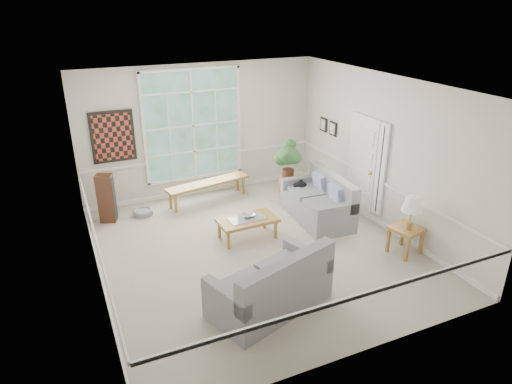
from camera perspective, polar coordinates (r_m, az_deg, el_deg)
floor at (r=8.51m, az=-0.06°, el=-7.14°), size 5.50×6.00×0.01m
ceiling at (r=7.46m, az=-0.07°, el=13.22°), size 5.50×6.00×0.02m
wall_back at (r=10.53m, az=-6.85°, el=7.63°), size 5.50×0.02×3.00m
wall_front at (r=5.53m, az=12.96°, el=-7.76°), size 5.50×0.02×3.00m
wall_left at (r=7.26m, az=-20.27°, el=-0.94°), size 0.02×6.00×3.00m
wall_right at (r=9.27m, az=15.68°, el=4.77°), size 0.02×6.00×3.00m
window_back at (r=10.40m, az=-7.88°, el=8.24°), size 2.30×0.08×2.40m
entry_door at (r=9.83m, az=13.04°, el=3.30°), size 0.08×0.90×2.10m
door_sidelight at (r=9.33m, az=15.38°, el=2.65°), size 0.08×0.26×1.90m
wall_art at (r=10.07m, az=-17.45°, el=6.60°), size 0.90×0.06×1.10m
wall_frame_near at (r=10.57m, az=9.56°, el=7.81°), size 0.04×0.26×0.32m
wall_frame_far at (r=10.89m, az=8.40°, el=8.34°), size 0.04×0.26×0.32m
loveseat_right at (r=9.48m, az=7.67°, el=-0.79°), size 1.02×1.81×0.95m
loveseat_front at (r=6.81m, az=1.72°, el=-10.80°), size 2.00×1.43×0.97m
coffee_table at (r=8.77m, az=-1.09°, el=-4.57°), size 1.13×0.64×0.42m
pewter_bowl at (r=8.73m, az=-0.99°, el=-2.89°), size 0.31×0.31×0.08m
window_bench at (r=10.40m, az=-5.99°, el=0.06°), size 2.01×0.74×0.46m
end_table at (r=10.38m, az=4.37°, el=0.27°), size 0.67×0.67×0.53m
houseplant at (r=10.16m, az=4.07°, el=4.05°), size 0.58×0.58×0.90m
side_table at (r=8.68m, az=18.12°, el=-5.74°), size 0.60×0.60×0.52m
table_lamp at (r=8.38m, az=18.83°, el=-2.54°), size 0.42×0.42×0.63m
pet_bed at (r=10.04m, az=-13.91°, el=-2.45°), size 0.54×0.54×0.13m
floor_speaker at (r=9.79m, az=-18.20°, el=-0.75°), size 0.39×0.35×1.03m
cat at (r=9.91m, az=5.51°, el=0.93°), size 0.35×0.28×0.15m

